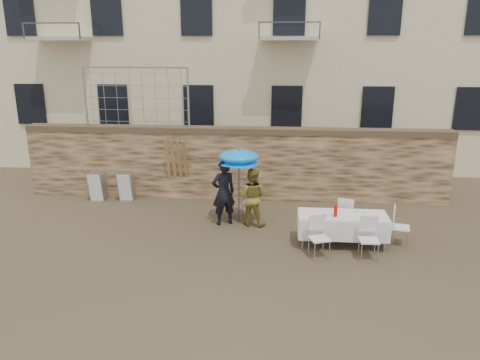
# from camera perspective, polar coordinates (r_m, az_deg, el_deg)

# --- Properties ---
(ground) EXTENTS (80.00, 80.00, 0.00)m
(ground) POSITION_cam_1_polar(r_m,az_deg,el_deg) (10.24, -3.33, -10.98)
(ground) COLOR brown
(ground) RESTS_ON ground
(stone_wall) EXTENTS (13.00, 0.50, 2.20)m
(stone_wall) POSITION_cam_1_polar(r_m,az_deg,el_deg) (14.52, -0.64, 1.99)
(stone_wall) COLOR olive
(stone_wall) RESTS_ON ground
(chain_link_fence) EXTENTS (3.20, 0.06, 1.80)m
(chain_link_fence) POSITION_cam_1_polar(r_m,az_deg,el_deg) (14.75, -12.53, 9.74)
(chain_link_fence) COLOR gray
(chain_link_fence) RESTS_ON stone_wall
(man_suit) EXTENTS (0.77, 0.67, 1.78)m
(man_suit) POSITION_cam_1_polar(r_m,az_deg,el_deg) (12.40, -2.02, -1.54)
(man_suit) COLOR black
(man_suit) RESTS_ON ground
(woman_dress) EXTENTS (0.87, 0.74, 1.57)m
(woman_dress) POSITION_cam_1_polar(r_m,az_deg,el_deg) (12.37, 1.44, -2.09)
(woman_dress) COLOR gold
(woman_dress) RESTS_ON ground
(umbrella) EXTENTS (1.11, 1.11, 1.91)m
(umbrella) POSITION_cam_1_polar(r_m,az_deg,el_deg) (12.21, -0.14, 2.59)
(umbrella) COLOR #3F3F44
(umbrella) RESTS_ON ground
(couple_chair_left) EXTENTS (0.55, 0.55, 0.96)m
(couple_chair_left) POSITION_cam_1_polar(r_m,az_deg,el_deg) (13.05, -1.71, -2.51)
(couple_chair_left) COLOR white
(couple_chair_left) RESTS_ON ground
(couple_chair_right) EXTENTS (0.58, 0.58, 0.96)m
(couple_chair_right) POSITION_cam_1_polar(r_m,az_deg,el_deg) (12.99, 1.36, -2.60)
(couple_chair_right) COLOR white
(couple_chair_right) RESTS_ON ground
(banquet_table) EXTENTS (2.10, 0.85, 0.78)m
(banquet_table) POSITION_cam_1_polar(r_m,az_deg,el_deg) (11.44, 12.43, -4.33)
(banquet_table) COLOR white
(banquet_table) RESTS_ON ground
(soda_bottle) EXTENTS (0.09, 0.09, 0.26)m
(soda_bottle) POSITION_cam_1_polar(r_m,az_deg,el_deg) (11.22, 11.57, -3.75)
(soda_bottle) COLOR red
(soda_bottle) RESTS_ON banquet_table
(table_chair_front_left) EXTENTS (0.61, 0.61, 0.96)m
(table_chair_front_left) POSITION_cam_1_polar(r_m,az_deg,el_deg) (10.78, 9.66, -6.93)
(table_chair_front_left) COLOR white
(table_chair_front_left) RESTS_ON ground
(table_chair_front_right) EXTENTS (0.49, 0.49, 0.96)m
(table_chair_front_right) POSITION_cam_1_polar(r_m,az_deg,el_deg) (10.93, 15.46, -6.97)
(table_chair_front_right) COLOR white
(table_chair_front_right) RESTS_ON ground
(table_chair_back) EXTENTS (0.60, 0.60, 0.96)m
(table_chair_back) POSITION_cam_1_polar(r_m,az_deg,el_deg) (12.30, 12.82, -4.13)
(table_chair_back) COLOR white
(table_chair_back) RESTS_ON ground
(table_chair_side) EXTENTS (0.57, 0.57, 0.96)m
(table_chair_side) POSITION_cam_1_polar(r_m,az_deg,el_deg) (11.90, 19.02, -5.35)
(table_chair_side) COLOR white
(table_chair_side) RESTS_ON ground
(chair_stack_left) EXTENTS (0.46, 0.55, 0.92)m
(chair_stack_left) POSITION_cam_1_polar(r_m,az_deg,el_deg) (15.28, -16.71, -0.47)
(chair_stack_left) COLOR white
(chair_stack_left) RESTS_ON ground
(chair_stack_right) EXTENTS (0.46, 0.47, 0.92)m
(chair_stack_right) POSITION_cam_1_polar(r_m,az_deg,el_deg) (14.98, -13.50, -0.56)
(chair_stack_right) COLOR white
(chair_stack_right) RESTS_ON ground
(wood_planks) EXTENTS (0.70, 0.20, 2.00)m
(wood_planks) POSITION_cam_1_polar(r_m,az_deg,el_deg) (14.48, -7.53, 1.40)
(wood_planks) COLOR #A37749
(wood_planks) RESTS_ON ground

